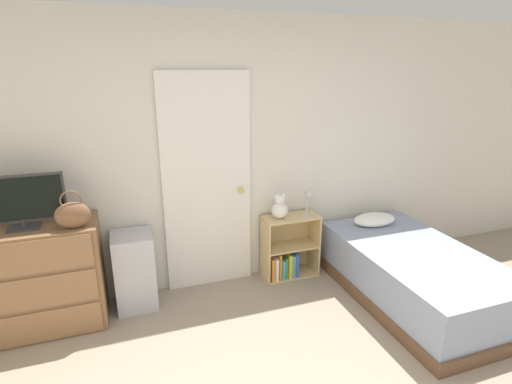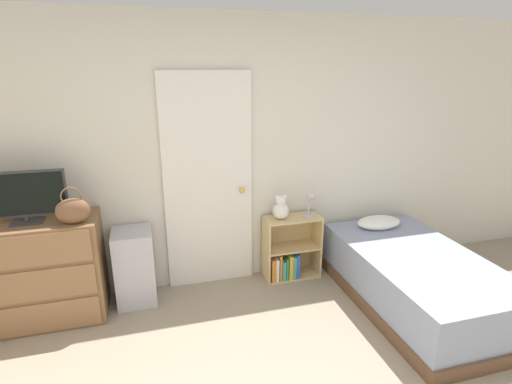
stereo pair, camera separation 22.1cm
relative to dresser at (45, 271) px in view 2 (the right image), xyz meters
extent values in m
cube|color=beige|center=(1.71, 0.29, 0.82)|extent=(10.00, 0.06, 2.55)
cube|color=silver|center=(1.44, 0.24, 0.58)|extent=(0.84, 0.04, 2.06)
sphere|color=gold|center=(1.76, 0.20, 0.50)|extent=(0.06, 0.06, 0.06)
cube|color=brown|center=(0.00, 0.00, 0.00)|extent=(0.92, 0.48, 0.90)
cube|color=#89613E|center=(0.00, -0.24, -0.30)|extent=(0.85, 0.01, 0.26)
cube|color=#89613E|center=(0.00, -0.24, 0.00)|extent=(0.85, 0.01, 0.26)
cube|color=#89613E|center=(0.00, -0.24, 0.30)|extent=(0.85, 0.01, 0.26)
cube|color=#2D2D33|center=(-0.06, -0.02, 0.46)|extent=(0.23, 0.16, 0.01)
cylinder|color=#2D2D33|center=(-0.06, -0.02, 0.49)|extent=(0.04, 0.04, 0.04)
cube|color=#2D2D33|center=(-0.06, -0.02, 0.69)|extent=(0.65, 0.02, 0.37)
cube|color=black|center=(-0.06, -0.03, 0.69)|extent=(0.61, 0.01, 0.33)
ellipsoid|color=brown|center=(0.31, -0.14, 0.56)|extent=(0.26, 0.13, 0.21)
torus|color=brown|center=(0.31, -0.14, 0.68)|extent=(0.16, 0.01, 0.16)
cube|color=#ADADB7|center=(0.71, 0.07, -0.10)|extent=(0.35, 0.35, 0.70)
cube|color=tan|center=(1.98, 0.11, -0.13)|extent=(0.02, 0.27, 0.65)
cube|color=tan|center=(2.52, 0.11, -0.13)|extent=(0.02, 0.27, 0.65)
cube|color=tan|center=(2.25, 0.11, -0.44)|extent=(0.53, 0.27, 0.02)
cube|color=tan|center=(2.25, 0.11, -0.13)|extent=(0.53, 0.27, 0.02)
cube|color=tan|center=(2.25, 0.11, 0.19)|extent=(0.53, 0.27, 0.02)
cube|color=tan|center=(2.25, 0.24, -0.13)|extent=(0.57, 0.01, 0.65)
cube|color=orange|center=(2.03, 0.07, -0.31)|extent=(0.04, 0.16, 0.24)
cube|color=white|center=(2.06, 0.08, -0.32)|extent=(0.03, 0.19, 0.24)
cube|color=orange|center=(2.10, 0.10, -0.29)|extent=(0.02, 0.22, 0.28)
cube|color=teal|center=(2.14, 0.08, -0.33)|extent=(0.03, 0.19, 0.20)
cube|color=#338C4C|center=(2.17, 0.06, -0.32)|extent=(0.02, 0.15, 0.23)
cube|color=gold|center=(2.21, 0.07, -0.31)|extent=(0.04, 0.17, 0.25)
cube|color=teal|center=(2.25, 0.09, -0.31)|extent=(0.03, 0.20, 0.24)
cube|color=#3359B2|center=(2.28, 0.07, -0.30)|extent=(0.03, 0.16, 0.26)
sphere|color=silver|center=(2.13, 0.11, 0.28)|extent=(0.16, 0.16, 0.16)
sphere|color=silver|center=(2.13, 0.11, 0.39)|extent=(0.10, 0.10, 0.10)
sphere|color=silver|center=(2.13, 0.07, 0.38)|extent=(0.04, 0.04, 0.04)
sphere|color=silver|center=(2.09, 0.11, 0.43)|extent=(0.04, 0.04, 0.04)
sphere|color=silver|center=(2.16, 0.11, 0.43)|extent=(0.04, 0.04, 0.04)
cylinder|color=#B2B2B7|center=(2.41, 0.09, 0.21)|extent=(0.11, 0.11, 0.01)
cylinder|color=#B2B2B7|center=(2.41, 0.09, 0.31)|extent=(0.01, 0.01, 0.19)
sphere|color=#B2B2B7|center=(2.43, 0.07, 0.43)|extent=(0.10, 0.10, 0.10)
cube|color=brown|center=(3.16, -0.67, -0.39)|extent=(1.04, 1.83, 0.12)
cube|color=#8C99B2|center=(3.16, -0.67, -0.14)|extent=(1.01, 1.77, 0.38)
ellipsoid|color=white|center=(3.16, -0.01, 0.09)|extent=(0.47, 0.28, 0.12)
camera|label=1|loc=(0.69, -3.28, 1.66)|focal=28.00mm
camera|label=2|loc=(0.90, -3.35, 1.66)|focal=28.00mm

